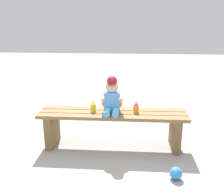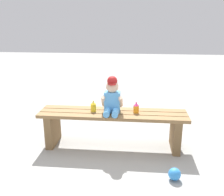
# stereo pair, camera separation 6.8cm
# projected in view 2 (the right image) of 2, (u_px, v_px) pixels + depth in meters

# --- Properties ---
(ground_plane) EXTENTS (16.00, 16.00, 0.00)m
(ground_plane) POSITION_uv_depth(u_px,v_px,m) (113.00, 146.00, 2.95)
(ground_plane) COLOR #999993
(park_bench) EXTENTS (1.63, 0.35, 0.41)m
(park_bench) POSITION_uv_depth(u_px,v_px,m) (113.00, 123.00, 2.86)
(park_bench) COLOR olive
(park_bench) RESTS_ON ground_plane
(child_figure) EXTENTS (0.23, 0.27, 0.40)m
(child_figure) POSITION_uv_depth(u_px,v_px,m) (112.00, 97.00, 2.77)
(child_figure) COLOR #59A5E5
(child_figure) RESTS_ON park_bench
(sippy_cup_left) EXTENTS (0.06, 0.06, 0.12)m
(sippy_cup_left) POSITION_uv_depth(u_px,v_px,m) (93.00, 106.00, 2.84)
(sippy_cup_left) COLOR yellow
(sippy_cup_left) RESTS_ON park_bench
(sippy_cup_right) EXTENTS (0.06, 0.06, 0.12)m
(sippy_cup_right) POSITION_uv_depth(u_px,v_px,m) (136.00, 108.00, 2.79)
(sippy_cup_right) COLOR orange
(sippy_cup_right) RESTS_ON park_bench
(toy_ball) EXTENTS (0.11, 0.11, 0.11)m
(toy_ball) POSITION_uv_depth(u_px,v_px,m) (174.00, 174.00, 2.31)
(toy_ball) COLOR #338CE5
(toy_ball) RESTS_ON ground_plane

